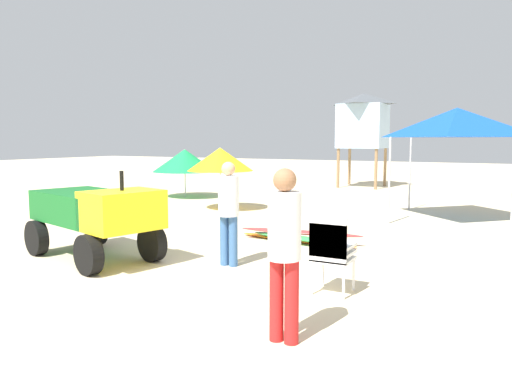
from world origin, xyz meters
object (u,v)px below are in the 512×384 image
stacked_plastic_chairs (331,248)px  beach_umbrella_far (185,160)px  utility_cart (96,212)px  lifeguard_near_center (229,207)px  surfboard_pile (298,237)px  lifeguard_near_left (284,244)px  lifeguard_tower (363,121)px  popup_canopy (457,123)px  beach_umbrella_left (220,159)px

stacked_plastic_chairs → beach_umbrella_far: 11.18m
utility_cart → lifeguard_near_center: (2.12, 0.68, 0.15)m
utility_cart → stacked_plastic_chairs: 4.00m
surfboard_pile → lifeguard_near_center: lifeguard_near_center is taller
utility_cart → lifeguard_near_left: 4.37m
utility_cart → surfboard_pile: size_ratio=1.09×
lifeguard_tower → lifeguard_near_left: bearing=-76.9°
lifeguard_near_left → beach_umbrella_far: (-8.06, 9.41, 0.29)m
lifeguard_tower → beach_umbrella_far: bearing=-124.2°
lifeguard_near_left → beach_umbrella_far: 12.39m
lifeguard_near_left → lifeguard_tower: (-3.68, 15.85, 1.79)m
utility_cart → lifeguard_near_left: bearing=-20.8°
lifeguard_tower → surfboard_pile: bearing=-80.1°
lifeguard_near_center → beach_umbrella_far: bearing=130.3°
lifeguard_near_center → beach_umbrella_far: size_ratio=0.74×
lifeguard_near_center → popup_canopy: bearing=67.7°
stacked_plastic_chairs → surfboard_pile: size_ratio=0.40×
popup_canopy → beach_umbrella_left: 6.21m
popup_canopy → lifeguard_tower: lifeguard_tower is taller
utility_cart → lifeguard_tower: 14.45m
popup_canopy → lifeguard_tower: 8.46m
lifeguard_tower → utility_cart: bearing=-91.6°
utility_cart → surfboard_pile: (2.42, 2.76, -0.67)m
lifeguard_tower → beach_umbrella_far: (-4.38, -6.44, -1.50)m
beach_umbrella_left → lifeguard_near_center: bearing=-56.7°
lifeguard_near_center → beach_umbrella_far: 9.42m
stacked_plastic_chairs → beach_umbrella_left: bearing=132.3°
beach_umbrella_far → utility_cart: bearing=-63.2°
surfboard_pile → popup_canopy: 5.37m
stacked_plastic_chairs → lifeguard_near_center: lifeguard_near_center is taller
lifeguard_near_center → beach_umbrella_far: beach_umbrella_far is taller
utility_cart → beach_umbrella_left: (-1.29, 5.87, 0.64)m
lifeguard_near_left → beach_umbrella_left: size_ratio=0.91×
utility_cart → beach_umbrella_left: bearing=102.4°
utility_cart → popup_canopy: bearing=56.1°
lifeguard_near_center → lifeguard_near_left: bearing=-48.5°
popup_canopy → beach_umbrella_left: size_ratio=1.48×
stacked_plastic_chairs → lifeguard_near_center: 2.01m
stacked_plastic_chairs → surfboard_pile: stacked_plastic_chairs is taller
stacked_plastic_chairs → lifeguard_tower: 14.85m
lifeguard_near_left → stacked_plastic_chairs: bearing=93.0°
utility_cart → lifeguard_tower: size_ratio=0.72×
surfboard_pile → lifeguard_near_left: lifeguard_near_left is taller
lifeguard_near_center → beach_umbrella_left: beach_umbrella_left is taller
lifeguard_near_left → lifeguard_tower: size_ratio=0.44×
beach_umbrella_far → surfboard_pile: bearing=-38.6°
utility_cart → surfboard_pile: bearing=48.8°
beach_umbrella_far → popup_canopy: bearing=-5.4°
surfboard_pile → beach_umbrella_far: bearing=141.4°
beach_umbrella_far → lifeguard_tower: bearing=55.8°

